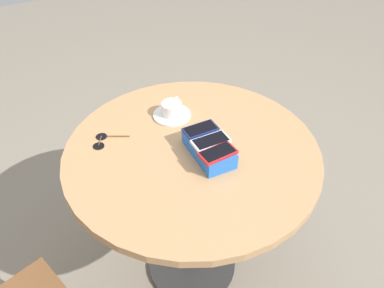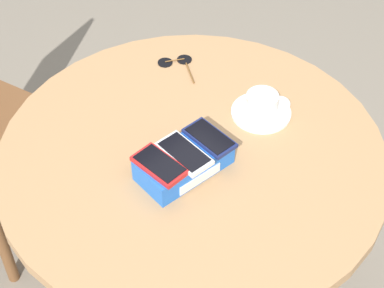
% 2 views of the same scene
% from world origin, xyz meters
% --- Properties ---
extents(round_table, '(0.90, 0.90, 0.74)m').
position_xyz_m(round_table, '(0.00, 0.00, 0.61)').
color(round_table, '#2D2D2D').
rests_on(round_table, ground_plane).
extents(phone_box, '(0.21, 0.12, 0.06)m').
position_xyz_m(phone_box, '(-0.06, -0.03, 0.77)').
color(phone_box, blue).
rests_on(phone_box, round_table).
extents(phone_red, '(0.07, 0.12, 0.01)m').
position_xyz_m(phone_red, '(-0.12, -0.03, 0.80)').
color(phone_red, red).
rests_on(phone_red, phone_box).
extents(phone_white, '(0.07, 0.13, 0.01)m').
position_xyz_m(phone_white, '(-0.06, -0.04, 0.80)').
color(phone_white, silver).
rests_on(phone_white, phone_box).
extents(phone_navy, '(0.07, 0.12, 0.01)m').
position_xyz_m(phone_navy, '(0.01, -0.04, 0.80)').
color(phone_navy, navy).
rests_on(phone_navy, phone_box).
extents(saucer, '(0.15, 0.15, 0.01)m').
position_xyz_m(saucer, '(0.21, -0.03, 0.74)').
color(saucer, white).
rests_on(saucer, round_table).
extents(coffee_cup, '(0.09, 0.09, 0.05)m').
position_xyz_m(coffee_cup, '(0.21, -0.03, 0.77)').
color(coffee_cup, white).
rests_on(coffee_cup, saucer).
extents(sunglasses, '(0.09, 0.14, 0.01)m').
position_xyz_m(sunglasses, '(0.19, 0.26, 0.74)').
color(sunglasses, black).
rests_on(sunglasses, round_table).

